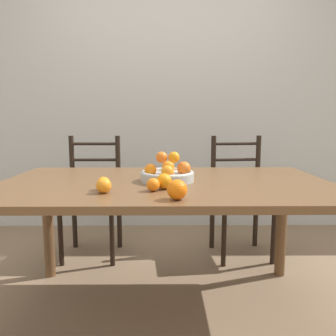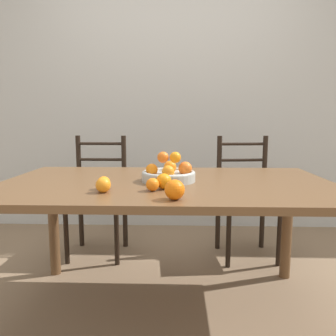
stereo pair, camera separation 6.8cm
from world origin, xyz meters
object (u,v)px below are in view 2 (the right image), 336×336
orange_loose_3 (153,185)px  chair_right (246,197)px  fruit_bowl (169,173)px  orange_loose_1 (164,181)px  orange_loose_0 (175,190)px  orange_loose_2 (104,183)px  orange_loose_4 (103,185)px  chair_left (98,196)px

orange_loose_3 → chair_right: bearing=58.5°
fruit_bowl → orange_loose_1: (-0.02, -0.20, -0.00)m
orange_loose_0 → orange_loose_2: 0.39m
fruit_bowl → orange_loose_4: bearing=-135.1°
fruit_bowl → chair_left: chair_left is taller
orange_loose_2 → orange_loose_4: size_ratio=0.91×
fruit_bowl → orange_loose_3: size_ratio=4.67×
orange_loose_3 → orange_loose_4: 0.22m
orange_loose_2 → chair_right: bearing=49.4°
fruit_bowl → chair_right: chair_right is taller
orange_loose_2 → orange_loose_0: bearing=-29.7°
orange_loose_0 → chair_left: (-0.63, 1.23, -0.32)m
orange_loose_0 → chair_right: size_ratio=0.09×
fruit_bowl → orange_loose_3: bearing=-105.3°
orange_loose_3 → fruit_bowl: bearing=74.7°
fruit_bowl → orange_loose_2: fruit_bowl is taller
fruit_bowl → orange_loose_0: 0.41m
fruit_bowl → chair_left: (-0.59, 0.82, -0.32)m
fruit_bowl → chair_left: bearing=126.0°
fruit_bowl → orange_loose_4: fruit_bowl is taller
chair_right → fruit_bowl: bearing=-131.3°
fruit_bowl → orange_loose_0: fruit_bowl is taller
fruit_bowl → orange_loose_3: (-0.07, -0.25, -0.01)m
orange_loose_2 → orange_loose_3: size_ratio=1.02×
orange_loose_0 → orange_loose_2: (-0.34, 0.19, -0.01)m
orange_loose_2 → orange_loose_3: 0.23m
fruit_bowl → orange_loose_4: size_ratio=4.19×
orange_loose_0 → orange_loose_2: bearing=150.3°
orange_loose_1 → chair_right: 1.22m
orange_loose_0 → orange_loose_4: bearing=158.9°
chair_right → orange_loose_0: bearing=-119.8°
orange_loose_4 → chair_left: bearing=105.5°
orange_loose_4 → chair_left: chair_left is taller
fruit_bowl → orange_loose_4: (-0.29, -0.29, -0.01)m
orange_loose_0 → orange_loose_1: size_ratio=1.12×
orange_loose_0 → orange_loose_1: 0.22m
orange_loose_1 → orange_loose_4: (-0.27, -0.08, -0.00)m
orange_loose_4 → fruit_bowl: bearing=44.9°
chair_right → orange_loose_4: bearing=-134.0°
orange_loose_1 → orange_loose_4: 0.28m
orange_loose_1 → chair_left: (-0.57, 1.02, -0.31)m
orange_loose_4 → chair_left: size_ratio=0.07×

